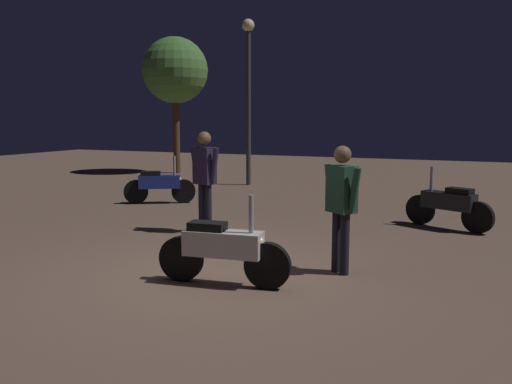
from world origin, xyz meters
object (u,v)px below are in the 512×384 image
person_rider_beside (205,172)px  person_bystander_far (342,198)px  streetlamp_near (248,80)px  motorcycle_blue_parked_left (159,185)px  motorcycle_white_foreground (223,249)px  motorcycle_black_parked_right (449,205)px

person_rider_beside → person_bystander_far: size_ratio=1.07×
streetlamp_near → motorcycle_blue_parked_left: bearing=-97.7°
motorcycle_white_foreground → person_rider_beside: bearing=116.0°
motorcycle_black_parked_right → person_rider_beside: (-3.90, -2.00, 0.62)m
motorcycle_black_parked_right → motorcycle_white_foreground: bearing=86.8°
person_bystander_far → streetlamp_near: bearing=66.8°
person_rider_beside → streetlamp_near: bearing=-145.7°
motorcycle_black_parked_right → person_bystander_far: 3.68m
motorcycle_black_parked_right → streetlamp_near: bearing=-12.2°
motorcycle_white_foreground → person_bystander_far: 1.65m
motorcycle_white_foreground → person_rider_beside: (-1.60, 2.49, 0.62)m
person_bystander_far → motorcycle_white_foreground: bearing=166.4°
motorcycle_black_parked_right → person_rider_beside: person_rider_beside is taller
motorcycle_black_parked_right → streetlamp_near: streetlamp_near is taller
motorcycle_white_foreground → streetlamp_near: bearing=105.4°
motorcycle_white_foreground → streetlamp_near: streetlamp_near is taller
person_rider_beside → person_bystander_far: 3.14m
motorcycle_black_parked_right → person_rider_beside: size_ratio=0.88×
person_rider_beside → streetlamp_near: (-1.95, 6.26, 2.00)m
motorcycle_black_parked_right → person_bystander_far: person_bystander_far is taller
motorcycle_white_foreground → person_bystander_far: size_ratio=1.01×
streetlamp_near → motorcycle_black_parked_right: bearing=-36.1°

